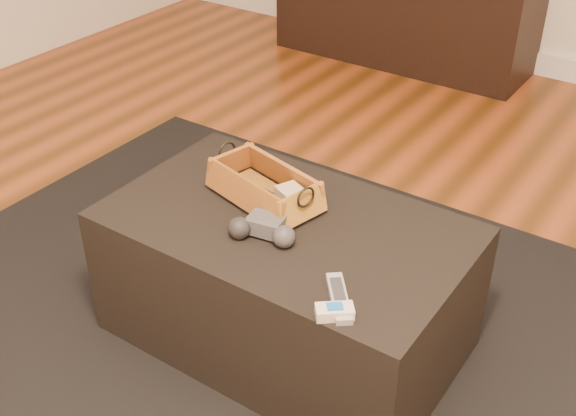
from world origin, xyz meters
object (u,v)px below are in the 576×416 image
Objects in this scene: media_cabinet at (405,11)px; cream_gadget at (335,312)px; tv_remote at (257,193)px; wicker_basket at (265,188)px; game_controller at (263,229)px; ottoman at (286,281)px; silver_remote at (339,298)px.

media_cabinet is 2.74m from cream_gadget.
wicker_basket is at bearing 30.87° from tv_remote.
game_controller is at bearing -72.29° from media_cabinet.
tv_remote is at bearing 160.96° from ottoman.
media_cabinet reaches higher than wicker_basket.
cream_gadget is at bearing -26.60° from tv_remote.
ottoman is 5.17× the size of game_controller.
wicker_basket is (0.65, -2.21, 0.19)m from media_cabinet.
media_cabinet is 2.49m from game_controller.
cream_gadget is at bearing -69.62° from silver_remote.
tv_remote is (-0.13, 0.04, 0.23)m from ottoman.
media_cabinet reaches higher than cream_gadget.
game_controller is at bearing -55.21° from wicker_basket.
game_controller is at bearing -90.96° from ottoman.
tv_remote is 0.54m from cream_gadget.
wicker_basket is 0.53m from cream_gadget.
game_controller reaches higher than tv_remote.
tv_remote is 0.48× the size of wicker_basket.
game_controller is (0.11, -0.16, -0.01)m from wicker_basket.
game_controller reaches higher than ottoman.
ottoman is at bearing -11.12° from tv_remote.
silver_remote is at bearing -35.23° from ottoman.
ottoman is at bearing 144.77° from silver_remote.
media_cabinet is at bearing 113.04° from silver_remote.
wicker_basket is 1.93× the size of game_controller.
game_controller is (0.13, -0.15, 0.01)m from tv_remote.
game_controller is at bearing 153.55° from cream_gadget.
tv_remote reaches higher than ottoman.
wicker_basket is 0.19m from game_controller.
tv_remote is at bearing 149.25° from silver_remote.
tv_remote reaches higher than silver_remote.
wicker_basket is (-0.11, 0.05, 0.25)m from ottoman.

